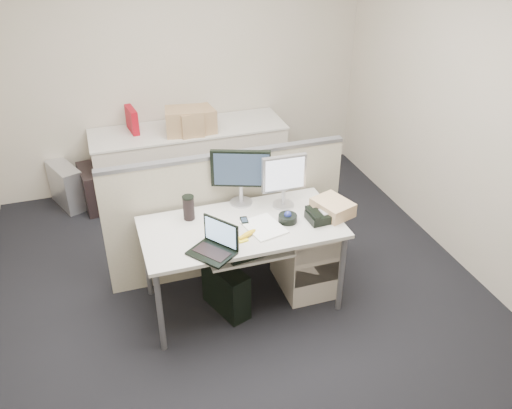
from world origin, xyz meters
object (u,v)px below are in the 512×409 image
object	(u,v)px
desk	(242,233)
desk_phone	(321,216)
laptop	(211,241)
monitor_main	(241,177)

from	to	relation	value
desk	desk_phone	size ratio (longest dim) A/B	7.19
laptop	desk_phone	world-z (taller)	laptop
monitor_main	desk_phone	distance (m)	0.69
desk	monitor_main	distance (m)	0.45
desk_phone	laptop	bearing A→B (deg)	-172.35
laptop	desk_phone	distance (m)	0.92
laptop	monitor_main	bearing A→B (deg)	109.86
desk	monitor_main	bearing A→B (deg)	73.71
desk	laptop	world-z (taller)	laptop
monitor_main	desk_phone	bearing A→B (deg)	-19.89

